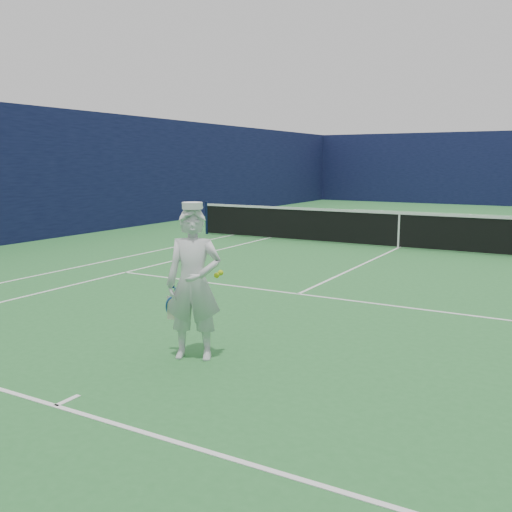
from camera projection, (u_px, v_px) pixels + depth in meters
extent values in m
plane|color=#2B7133|center=(398.00, 248.00, 15.73)|extent=(80.00, 80.00, 0.00)
cube|color=white|center=(471.00, 214.00, 25.92)|extent=(11.03, 0.06, 0.01)
cube|color=white|center=(55.00, 406.00, 5.54)|extent=(11.03, 0.06, 0.01)
cube|color=white|center=(230.00, 235.00, 18.41)|extent=(0.06, 23.83, 0.01)
cube|color=white|center=(267.00, 238.00, 17.74)|extent=(0.06, 23.77, 0.01)
cube|color=white|center=(446.00, 226.00, 21.22)|extent=(8.23, 0.06, 0.01)
cube|color=white|center=(298.00, 294.00, 10.25)|extent=(8.23, 0.06, 0.01)
cube|color=white|center=(398.00, 248.00, 15.73)|extent=(0.06, 12.80, 0.01)
cube|color=white|center=(471.00, 214.00, 25.79)|extent=(0.06, 0.30, 0.01)
cube|color=white|center=(67.00, 400.00, 5.67)|extent=(0.06, 0.30, 0.01)
cube|color=#0F1339|center=(493.00, 169.00, 30.84)|extent=(20.12, 0.12, 4.00)
cube|color=#10133B|center=(123.00, 172.00, 20.29)|extent=(0.12, 36.12, 4.00)
cylinder|color=#141E4C|center=(207.00, 218.00, 18.77)|extent=(0.09, 0.09, 1.07)
cube|color=black|center=(399.00, 230.00, 15.65)|extent=(12.79, 0.02, 0.92)
cube|color=white|center=(399.00, 213.00, 15.57)|extent=(12.79, 0.04, 0.07)
cube|color=white|center=(399.00, 231.00, 15.66)|extent=(0.05, 0.03, 0.94)
imported|color=silver|center=(194.00, 284.00, 6.78)|extent=(0.78, 0.66, 1.83)
cylinder|color=white|center=(192.00, 206.00, 6.63)|extent=(0.24, 0.24, 0.08)
cube|color=white|center=(195.00, 207.00, 6.76)|extent=(0.20, 0.16, 0.02)
cylinder|color=navy|center=(172.00, 280.00, 6.89)|extent=(0.07, 0.10, 0.22)
cube|color=#1E4BA3|center=(176.00, 293.00, 6.96)|extent=(0.03, 0.03, 0.14)
torus|color=#1E4BA3|center=(176.00, 308.00, 7.07)|extent=(0.31, 0.21, 0.29)
cube|color=beige|center=(176.00, 308.00, 7.07)|extent=(0.20, 0.09, 0.30)
sphere|color=#CDDC19|center=(217.00, 275.00, 6.84)|extent=(0.07, 0.07, 0.07)
sphere|color=#CDDC19|center=(221.00, 273.00, 6.85)|extent=(0.07, 0.07, 0.07)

